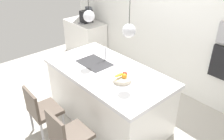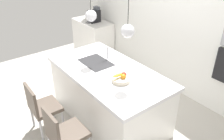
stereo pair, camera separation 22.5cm
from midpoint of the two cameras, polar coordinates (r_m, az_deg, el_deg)
The scene contains 12 objects.
floor at distance 4.21m, azimuth -2.49°, elevation -11.33°, with size 6.60×6.60×0.00m, color #BCB7AD.
back_wall at distance 4.64m, azimuth 13.35°, elevation 10.47°, with size 6.00×0.10×2.60m, color white.
kitchen_island at distance 3.92m, azimuth -2.63°, elevation -6.09°, with size 2.07×1.10×0.94m.
sink_basin at distance 3.91m, azimuth -5.91°, elevation 1.62°, with size 0.56×0.40×0.02m, color #2D2D30.
faucet at distance 3.95m, azimuth -3.53°, elevation 4.47°, with size 0.02×0.17×0.22m.
fruit_bowl at distance 3.37m, azimuth 0.62°, elevation -2.06°, with size 0.27×0.27×0.14m.
side_counter at distance 6.32m, azimuth -7.49°, elevation 7.72°, with size 1.10×0.60×0.88m, color white.
coffee_machine at distance 6.05m, azimuth -7.29°, elevation 12.76°, with size 0.20×0.35×0.38m.
chair_near at distance 3.78m, azimuth -18.41°, elevation -9.00°, with size 0.46×0.43×0.86m.
chair_middle at distance 3.24m, azimuth -12.75°, elevation -15.23°, with size 0.43×0.48×0.90m.
pendant_light_left at distance 3.69m, azimuth -7.39°, elevation 12.78°, with size 0.18×0.18×0.78m.
pendant_light_right at distance 3.05m, azimuth 1.98°, elevation 9.50°, with size 0.18×0.18×0.78m.
Camera 1 is at (2.43, -2.07, 2.74)m, focal length 37.86 mm.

